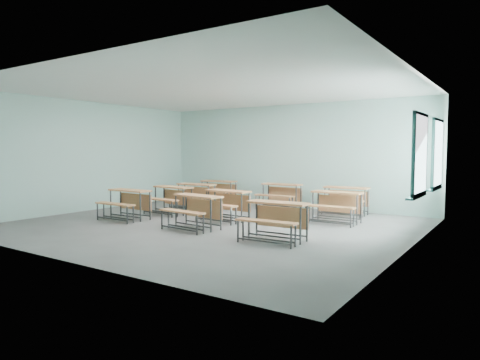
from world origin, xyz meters
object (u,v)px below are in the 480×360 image
(desk_unit_r1c0, at_px, (170,196))
(desk_unit_r2c0, at_px, (194,192))
(desk_unit_r0c0, at_px, (127,200))
(desk_unit_r2c2, at_px, (335,202))
(desk_unit_r0c1, at_px, (194,206))
(desk_unit_r3c0, at_px, (217,188))
(desk_unit_r3c2, at_px, (345,196))
(desk_unit_r3c1, at_px, (280,192))
(desk_unit_r0c2, at_px, (275,215))
(desk_unit_r1c1, at_px, (225,200))

(desk_unit_r1c0, distance_m, desk_unit_r2c0, 1.11)
(desk_unit_r0c0, height_order, desk_unit_r2c2, same)
(desk_unit_r0c1, xyz_separation_m, desk_unit_r2c0, (-2.11, 2.54, 0.00))
(desk_unit_r0c1, distance_m, desk_unit_r1c0, 2.50)
(desk_unit_r3c0, bearing_deg, desk_unit_r0c0, -94.57)
(desk_unit_r1c0, height_order, desk_unit_r3c2, same)
(desk_unit_r2c0, xyz_separation_m, desk_unit_r2c2, (4.45, 0.00, 0.00))
(desk_unit_r3c0, xyz_separation_m, desk_unit_r3c2, (4.40, -0.02, 0.00))
(desk_unit_r2c2, bearing_deg, desk_unit_r0c1, -132.82)
(desk_unit_r0c1, height_order, desk_unit_r3c0, same)
(desk_unit_r1c0, distance_m, desk_unit_r3c1, 3.30)
(desk_unit_r0c0, height_order, desk_unit_r2c0, same)
(desk_unit_r0c1, bearing_deg, desk_unit_r0c2, 2.92)
(desk_unit_r1c0, xyz_separation_m, desk_unit_r3c1, (2.10, 2.55, 0.00))
(desk_unit_r3c1, relative_size, desk_unit_r3c2, 0.98)
(desk_unit_r1c0, height_order, desk_unit_r3c1, same)
(desk_unit_r3c2, bearing_deg, desk_unit_r0c1, -119.45)
(desk_unit_r0c0, relative_size, desk_unit_r2c2, 1.01)
(desk_unit_r0c1, relative_size, desk_unit_r2c2, 1.06)
(desk_unit_r0c0, xyz_separation_m, desk_unit_r2c0, (0.19, 2.47, 0.00))
(desk_unit_r3c0, bearing_deg, desk_unit_r2c2, -22.06)
(desk_unit_r1c0, height_order, desk_unit_r3c0, same)
(desk_unit_r2c0, bearing_deg, desk_unit_r0c2, -35.70)
(desk_unit_r1c1, bearing_deg, desk_unit_r3c0, 133.15)
(desk_unit_r0c2, xyz_separation_m, desk_unit_r3c0, (-4.46, 4.09, 0.00))
(desk_unit_r3c2, bearing_deg, desk_unit_r0c0, -140.13)
(desk_unit_r1c1, distance_m, desk_unit_r2c2, 2.73)
(desk_unit_r0c1, distance_m, desk_unit_r0c2, 2.13)
(desk_unit_r1c1, distance_m, desk_unit_r3c1, 2.65)
(desk_unit_r0c2, xyz_separation_m, desk_unit_r1c1, (-2.24, 1.44, 0.00))
(desk_unit_r0c2, relative_size, desk_unit_r2c2, 1.03)
(desk_unit_r3c2, bearing_deg, desk_unit_r3c0, 177.98)
(desk_unit_r2c2, relative_size, desk_unit_r3c2, 0.98)
(desk_unit_r0c1, relative_size, desk_unit_r1c1, 1.03)
(desk_unit_r2c0, bearing_deg, desk_unit_r0c1, -53.94)
(desk_unit_r0c0, height_order, desk_unit_r3c0, same)
(desk_unit_r0c2, relative_size, desk_unit_r3c1, 1.03)
(desk_unit_r1c1, relative_size, desk_unit_r3c1, 1.03)
(desk_unit_r0c1, relative_size, desk_unit_r2c0, 1.02)
(desk_unit_r1c1, bearing_deg, desk_unit_r3c1, 89.83)
(desk_unit_r2c0, bearing_deg, desk_unit_r1c0, -90.63)
(desk_unit_r3c1, bearing_deg, desk_unit_r2c2, -32.18)
(desk_unit_r1c1, distance_m, desk_unit_r3c0, 3.45)
(desk_unit_r2c2, distance_m, desk_unit_r3c1, 2.70)
(desk_unit_r3c0, bearing_deg, desk_unit_r2c0, -86.51)
(desk_unit_r0c0, bearing_deg, desk_unit_r3c1, 59.72)
(desk_unit_r0c0, xyz_separation_m, desk_unit_r0c2, (4.43, -0.18, 0.00))
(desk_unit_r0c1, height_order, desk_unit_r3c1, same)
(desk_unit_r0c2, bearing_deg, desk_unit_r3c2, 88.21)
(desk_unit_r3c1, height_order, desk_unit_r3c2, same)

